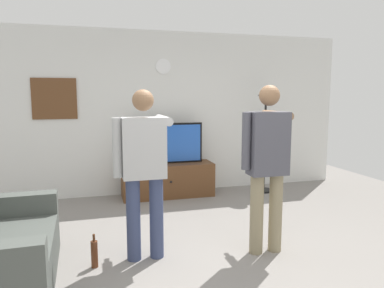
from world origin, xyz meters
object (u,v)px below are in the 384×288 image
at_px(wall_clock, 163,66).
at_px(person_standing_nearer_couch, 267,160).
at_px(tv_stand, 168,180).
at_px(television, 167,143).
at_px(beverage_bottle, 94,254).
at_px(person_standing_nearer_lamp, 144,164).
at_px(floor_lamp, 265,118).
at_px(framed_picture, 54,99).

relative_size(wall_clock, person_standing_nearer_couch, 0.14).
distance_m(tv_stand, television, 0.60).
bearing_deg(beverage_bottle, tv_stand, 62.03).
bearing_deg(wall_clock, tv_stand, -90.00).
bearing_deg(person_standing_nearer_lamp, television, 72.71).
relative_size(person_standing_nearer_couch, beverage_bottle, 5.28).
relative_size(television, floor_lamp, 0.66).
xyz_separation_m(tv_stand, wall_clock, (0.00, 0.29, 1.85)).
bearing_deg(tv_stand, television, 90.00).
distance_m(wall_clock, person_standing_nearer_lamp, 2.81).
height_order(person_standing_nearer_couch, beverage_bottle, person_standing_nearer_couch).
bearing_deg(person_standing_nearer_lamp, framed_picture, 112.42).
height_order(floor_lamp, person_standing_nearer_couch, floor_lamp).
bearing_deg(floor_lamp, framed_picture, 172.59).
xyz_separation_m(person_standing_nearer_lamp, person_standing_nearer_couch, (1.25, -0.19, 0.02)).
distance_m(floor_lamp, person_standing_nearer_couch, 2.49).
distance_m(framed_picture, person_standing_nearer_lamp, 2.75).
height_order(tv_stand, wall_clock, wall_clock).
distance_m(tv_stand, framed_picture, 2.19).
xyz_separation_m(wall_clock, person_standing_nearer_lamp, (-0.69, -2.47, -1.15)).
distance_m(floor_lamp, beverage_bottle, 3.73).
relative_size(wall_clock, beverage_bottle, 0.74).
height_order(wall_clock, floor_lamp, wall_clock).
relative_size(floor_lamp, person_standing_nearer_lamp, 1.04).
relative_size(tv_stand, person_standing_nearer_couch, 0.84).
bearing_deg(tv_stand, floor_lamp, -4.95).
bearing_deg(floor_lamp, television, 173.47).
xyz_separation_m(framed_picture, person_standing_nearer_couch, (2.27, -2.66, -0.61)).
bearing_deg(person_standing_nearer_couch, framed_picture, 130.49).
bearing_deg(person_standing_nearer_couch, person_standing_nearer_lamp, 171.48).
height_order(tv_stand, floor_lamp, floor_lamp).
relative_size(framed_picture, person_standing_nearer_lamp, 0.39).
bearing_deg(floor_lamp, wall_clock, 165.36).
distance_m(television, person_standing_nearer_couch, 2.48).
xyz_separation_m(wall_clock, beverage_bottle, (-1.20, -2.54, -1.99)).
relative_size(television, wall_clock, 4.76).
distance_m(wall_clock, framed_picture, 1.79).
distance_m(television, wall_clock, 1.27).
bearing_deg(television, wall_clock, 90.00).
distance_m(person_standing_nearer_lamp, person_standing_nearer_couch, 1.26).
xyz_separation_m(framed_picture, person_standing_nearer_lamp, (1.02, -2.47, -0.63)).
bearing_deg(floor_lamp, person_standing_nearer_couch, -116.42).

